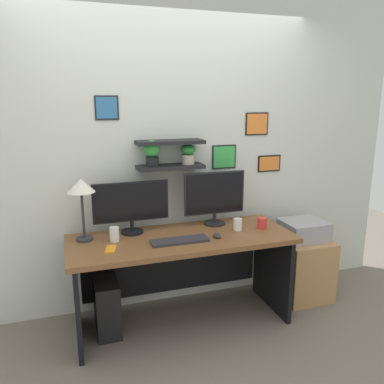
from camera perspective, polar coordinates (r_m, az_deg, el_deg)
ground_plane at (r=3.40m, az=-1.41°, el=-18.52°), size 8.00×8.00×0.00m
back_wall_assembly at (r=3.33m, az=-3.68°, el=5.72°), size 4.40×0.24×2.70m
desk at (r=3.19m, az=-1.77°, el=-9.69°), size 1.76×0.68×0.75m
monitor_left at (r=3.12m, az=-8.96°, el=-1.85°), size 0.60×0.18×0.42m
monitor_right at (r=3.30m, az=3.33°, el=-0.58°), size 0.53×0.18×0.46m
keyboard at (r=2.96m, az=-1.82°, el=-7.16°), size 0.44×0.14×0.02m
computer_mouse at (r=3.05m, az=3.69°, el=-6.42°), size 0.06×0.09×0.03m
desk_lamp at (r=2.99m, az=-15.98°, el=0.23°), size 0.21×0.21×0.48m
cell_phone at (r=2.87m, az=-11.87°, el=-8.24°), size 0.10×0.15×0.01m
coffee_mug at (r=3.29m, az=10.27°, el=-4.51°), size 0.08×0.08×0.09m
pen_cup at (r=3.21m, az=6.76°, el=-4.79°), size 0.07×0.07×0.10m
water_cup at (r=3.01m, az=-11.35°, el=-6.10°), size 0.07×0.07×0.11m
drawer_cabinet at (r=3.81m, az=15.71°, el=-10.56°), size 0.44×0.50×0.56m
printer at (r=3.68m, az=16.08°, el=-5.38°), size 0.38×0.34×0.17m
computer_tower_left at (r=3.27m, az=-12.45°, el=-15.85°), size 0.18×0.40×0.44m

